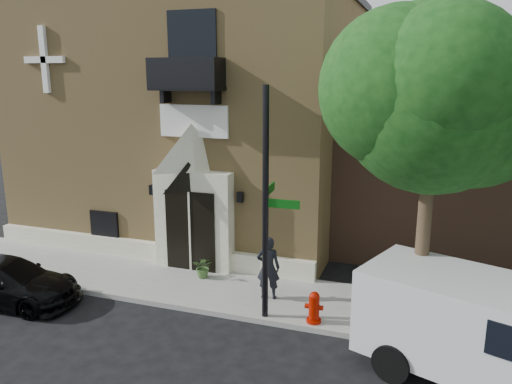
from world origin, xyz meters
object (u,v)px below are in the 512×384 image
at_px(street_sign, 266,206).
at_px(fire_hydrant, 314,307).
at_px(black_sedan, 6,281).
at_px(cargo_van, 510,337).
at_px(pedestrian_near, 268,268).

relative_size(street_sign, fire_hydrant, 7.16).
height_order(black_sedan, fire_hydrant, black_sedan).
xyz_separation_m(cargo_van, pedestrian_near, (-5.79, 2.39, -0.20)).
bearing_deg(fire_hydrant, street_sign, -177.11).
bearing_deg(black_sedan, pedestrian_near, -74.84).
bearing_deg(cargo_van, pedestrian_near, 177.83).
relative_size(black_sedan, fire_hydrant, 5.21).
bearing_deg(street_sign, black_sedan, -172.62).
distance_m(black_sedan, pedestrian_near, 7.43).
bearing_deg(black_sedan, cargo_van, -93.59).
bearing_deg(cargo_van, street_sign, -173.38).
relative_size(cargo_van, fire_hydrant, 7.11).
bearing_deg(fire_hydrant, pedestrian_near, 147.29).
bearing_deg(pedestrian_near, street_sign, 96.66).
bearing_deg(street_sign, fire_hydrant, 0.01).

